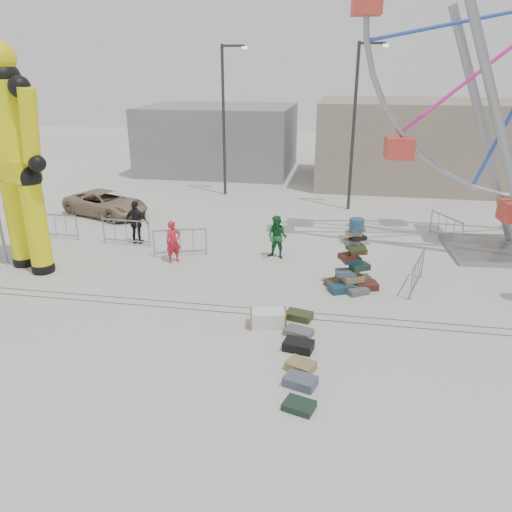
% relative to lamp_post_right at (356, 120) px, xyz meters
% --- Properties ---
extents(ground, '(90.00, 90.00, 0.00)m').
position_rel_lamp_post_right_xyz_m(ground, '(-3.09, -13.00, -4.48)').
color(ground, '#9E9E99').
rests_on(ground, ground).
extents(track_line_near, '(40.00, 0.04, 0.01)m').
position_rel_lamp_post_right_xyz_m(track_line_near, '(-3.09, -12.40, -4.48)').
color(track_line_near, '#47443F').
rests_on(track_line_near, ground).
extents(track_line_far, '(40.00, 0.04, 0.01)m').
position_rel_lamp_post_right_xyz_m(track_line_far, '(-3.09, -12.00, -4.48)').
color(track_line_far, '#47443F').
rests_on(track_line_far, ground).
extents(building_right, '(12.00, 8.00, 5.00)m').
position_rel_lamp_post_right_xyz_m(building_right, '(3.91, 7.00, -1.98)').
color(building_right, gray).
rests_on(building_right, ground).
extents(building_left, '(10.00, 8.00, 4.40)m').
position_rel_lamp_post_right_xyz_m(building_left, '(-9.09, 9.00, -2.28)').
color(building_left, gray).
rests_on(building_left, ground).
extents(lamp_post_right, '(1.41, 0.25, 8.00)m').
position_rel_lamp_post_right_xyz_m(lamp_post_right, '(0.00, 0.00, 0.00)').
color(lamp_post_right, '#2D2D30').
rests_on(lamp_post_right, ground).
extents(lamp_post_left, '(1.41, 0.25, 8.00)m').
position_rel_lamp_post_right_xyz_m(lamp_post_left, '(-7.00, 2.00, 0.00)').
color(lamp_post_left, '#2D2D30').
rests_on(lamp_post_left, ground).
extents(suitcase_tower, '(1.84, 1.61, 2.40)m').
position_rel_lamp_post_right_xyz_m(suitcase_tower, '(0.05, -9.93, -3.81)').
color(suitcase_tower, '#193E4D').
rests_on(suitcase_tower, ground).
extents(crash_test_dummy, '(3.07, 1.82, 7.95)m').
position_rel_lamp_post_right_xyz_m(crash_test_dummy, '(-11.35, -10.22, -0.29)').
color(crash_test_dummy, black).
rests_on(crash_test_dummy, ground).
extents(steamer_trunk, '(1.10, 0.76, 0.47)m').
position_rel_lamp_post_right_xyz_m(steamer_trunk, '(-2.28, -13.00, -4.25)').
color(steamer_trunk, silver).
rests_on(steamer_trunk, ground).
extents(row_case_0, '(0.85, 0.65, 0.22)m').
position_rel_lamp_post_right_xyz_m(row_case_0, '(-1.45, -12.43, -4.37)').
color(row_case_0, '#323E1F').
rests_on(row_case_0, ground).
extents(row_case_1, '(0.86, 0.68, 0.18)m').
position_rel_lamp_post_right_xyz_m(row_case_1, '(-1.37, -13.36, -4.39)').
color(row_case_1, '#5A5B62').
rests_on(row_case_1, ground).
extents(row_case_2, '(0.84, 0.64, 0.25)m').
position_rel_lamp_post_right_xyz_m(row_case_2, '(-1.31, -14.12, -4.36)').
color(row_case_2, black).
rests_on(row_case_2, ground).
extents(row_case_3, '(0.81, 0.74, 0.21)m').
position_rel_lamp_post_right_xyz_m(row_case_3, '(-1.16, -15.02, -4.38)').
color(row_case_3, olive).
rests_on(row_case_3, ground).
extents(row_case_4, '(0.84, 0.68, 0.23)m').
position_rel_lamp_post_right_xyz_m(row_case_4, '(-1.11, -15.67, -4.37)').
color(row_case_4, '#485767').
rests_on(row_case_4, ground).
extents(row_case_5, '(0.77, 0.66, 0.16)m').
position_rel_lamp_post_right_xyz_m(row_case_5, '(-1.06, -16.52, -4.40)').
color(row_case_5, '#192E23').
rests_on(row_case_5, ground).
extents(barricade_dummy_a, '(2.00, 0.17, 1.10)m').
position_rel_lamp_post_right_xyz_m(barricade_dummy_a, '(-12.36, -6.96, -3.93)').
color(barricade_dummy_a, gray).
rests_on(barricade_dummy_a, ground).
extents(barricade_dummy_b, '(2.00, 0.15, 1.10)m').
position_rel_lamp_post_right_xyz_m(barricade_dummy_b, '(-9.07, -7.20, -3.93)').
color(barricade_dummy_b, gray).
rests_on(barricade_dummy_b, ground).
extents(barricade_dummy_c, '(1.93, 0.72, 1.10)m').
position_rel_lamp_post_right_xyz_m(barricade_dummy_c, '(-6.48, -8.04, -3.93)').
color(barricade_dummy_c, gray).
rests_on(barricade_dummy_c, ground).
extents(barricade_wheel_front, '(0.67, 1.94, 1.10)m').
position_rel_lamp_post_right_xyz_m(barricade_wheel_front, '(2.17, -9.58, -3.93)').
color(barricade_wheel_front, gray).
rests_on(barricade_wheel_front, ground).
extents(barricade_wheel_back, '(1.03, 1.81, 1.10)m').
position_rel_lamp_post_right_xyz_m(barricade_wheel_back, '(3.93, -4.41, -3.93)').
color(barricade_wheel_back, gray).
rests_on(barricade_wheel_back, ground).
extents(pedestrian_red, '(0.68, 0.68, 1.59)m').
position_rel_lamp_post_right_xyz_m(pedestrian_red, '(-6.52, -8.70, -3.69)').
color(pedestrian_red, red).
rests_on(pedestrian_red, ground).
extents(pedestrian_green, '(0.96, 0.84, 1.67)m').
position_rel_lamp_post_right_xyz_m(pedestrian_green, '(-2.76, -7.62, -3.64)').
color(pedestrian_green, '#165929').
rests_on(pedestrian_green, ground).
extents(pedestrian_black, '(1.11, 0.57, 1.82)m').
position_rel_lamp_post_right_xyz_m(pedestrian_black, '(-8.69, -6.95, -3.57)').
color(pedestrian_black, black).
rests_on(pedestrian_black, ground).
extents(parked_suv, '(4.80, 3.38, 1.22)m').
position_rel_lamp_post_right_xyz_m(parked_suv, '(-11.84, -3.30, -3.87)').
color(parked_suv, '#8D765A').
rests_on(parked_suv, ground).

